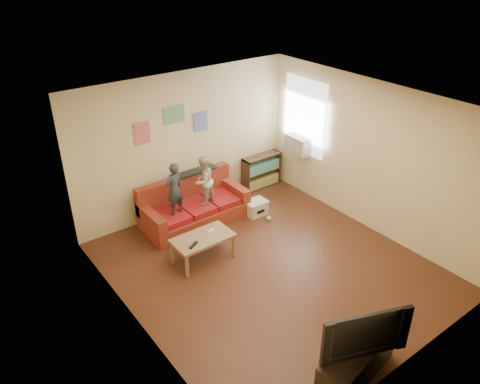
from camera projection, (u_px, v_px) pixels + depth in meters
room_shell at (272, 195)px, 6.95m from camera, size 4.52×5.02×2.72m
sofa at (193, 207)px, 8.72m from camera, size 1.96×0.90×0.86m
child_a at (174, 189)px, 8.08m from camera, size 0.40×0.31×0.97m
child_b at (203, 181)px, 8.41m from camera, size 0.55×0.49×0.92m
coffee_table at (203, 240)px, 7.60m from camera, size 0.99×0.55×0.45m
remote at (193, 245)px, 7.35m from camera, size 0.21×0.14×0.02m
game_controller at (211, 231)px, 7.71m from camera, size 0.14×0.07×0.03m
bookshelf at (261, 173)px, 9.96m from camera, size 0.89×0.27×0.71m
window at (304, 117)px, 9.15m from camera, size 0.04×1.08×1.48m
ac_unit at (298, 145)px, 9.35m from camera, size 0.28×0.55×0.35m
artwork_left at (142, 133)px, 8.06m from camera, size 0.30×0.01×0.40m
artwork_center at (174, 115)px, 8.30m from camera, size 0.42×0.01×0.32m
artwork_right at (201, 122)px, 8.71m from camera, size 0.30×0.01×0.38m
file_box at (256, 208)px, 9.00m from camera, size 0.42×0.32×0.29m
tv_stand at (356, 362)px, 5.62m from camera, size 1.24×0.60×0.45m
television at (362, 329)px, 5.36m from camera, size 1.07×0.53×0.63m
tissue at (269, 218)px, 8.84m from camera, size 0.10×0.10×0.10m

